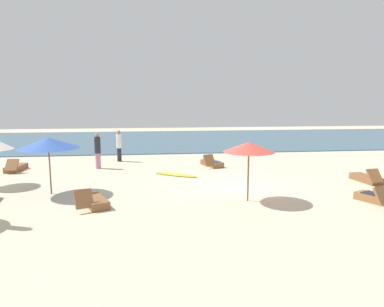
{
  "coord_description": "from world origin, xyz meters",
  "views": [
    {
      "loc": [
        -3.61,
        -14.11,
        3.69
      ],
      "look_at": [
        -1.69,
        2.23,
        1.1
      ],
      "focal_mm": 33.2,
      "sensor_mm": 36.0,
      "label": 1
    }
  ],
  "objects_px": {
    "umbrella_0": "(48,143)",
    "surfboard": "(176,175)",
    "umbrella_2": "(249,147)",
    "person_2": "(119,145)",
    "person_1": "(98,150)",
    "lounger_0": "(212,163)",
    "lounger_2": "(367,178)",
    "lounger_1": "(94,201)",
    "lounger_3": "(378,198)",
    "lounger_4": "(16,168)"
  },
  "relations": [
    {
      "from": "umbrella_2",
      "to": "lounger_1",
      "type": "bearing_deg",
      "value": -179.85
    },
    {
      "from": "lounger_2",
      "to": "person_2",
      "type": "distance_m",
      "value": 13.09
    },
    {
      "from": "person_1",
      "to": "lounger_1",
      "type": "bearing_deg",
      "value": -83.13
    },
    {
      "from": "umbrella_0",
      "to": "person_1",
      "type": "xyz_separation_m",
      "value": [
        1.09,
        4.95,
        -1.03
      ]
    },
    {
      "from": "lounger_2",
      "to": "lounger_3",
      "type": "height_order",
      "value": "lounger_3"
    },
    {
      "from": "surfboard",
      "to": "lounger_0",
      "type": "bearing_deg",
      "value": 44.08
    },
    {
      "from": "umbrella_2",
      "to": "surfboard",
      "type": "distance_m",
      "value": 5.47
    },
    {
      "from": "lounger_0",
      "to": "lounger_2",
      "type": "height_order",
      "value": "lounger_0"
    },
    {
      "from": "person_2",
      "to": "surfboard",
      "type": "height_order",
      "value": "person_2"
    },
    {
      "from": "lounger_0",
      "to": "lounger_3",
      "type": "bearing_deg",
      "value": -58.03
    },
    {
      "from": "lounger_1",
      "to": "lounger_3",
      "type": "distance_m",
      "value": 9.93
    },
    {
      "from": "surfboard",
      "to": "umbrella_0",
      "type": "bearing_deg",
      "value": -151.0
    },
    {
      "from": "umbrella_0",
      "to": "lounger_2",
      "type": "height_order",
      "value": "umbrella_0"
    },
    {
      "from": "umbrella_0",
      "to": "lounger_4",
      "type": "relative_size",
      "value": 1.32
    },
    {
      "from": "umbrella_0",
      "to": "lounger_1",
      "type": "bearing_deg",
      "value": -43.6
    },
    {
      "from": "umbrella_2",
      "to": "person_2",
      "type": "distance_m",
      "value": 10.28
    },
    {
      "from": "lounger_0",
      "to": "person_1",
      "type": "bearing_deg",
      "value": 178.94
    },
    {
      "from": "lounger_3",
      "to": "person_1",
      "type": "distance_m",
      "value": 13.14
    },
    {
      "from": "lounger_0",
      "to": "lounger_1",
      "type": "xyz_separation_m",
      "value": [
        -5.24,
        -6.65,
        -0.01
      ]
    },
    {
      "from": "umbrella_2",
      "to": "person_2",
      "type": "relative_size",
      "value": 1.18
    },
    {
      "from": "lounger_3",
      "to": "person_1",
      "type": "bearing_deg",
      "value": 144.73
    },
    {
      "from": "umbrella_2",
      "to": "lounger_1",
      "type": "xyz_separation_m",
      "value": [
        -5.4,
        -0.01,
        -1.79
      ]
    },
    {
      "from": "umbrella_2",
      "to": "lounger_3",
      "type": "bearing_deg",
      "value": -10.47
    },
    {
      "from": "lounger_0",
      "to": "lounger_4",
      "type": "relative_size",
      "value": 1.01
    },
    {
      "from": "lounger_0",
      "to": "person_2",
      "type": "distance_m",
      "value": 5.6
    },
    {
      "from": "surfboard",
      "to": "lounger_2",
      "type": "bearing_deg",
      "value": -16.06
    },
    {
      "from": "lounger_2",
      "to": "surfboard",
      "type": "bearing_deg",
      "value": 163.94
    },
    {
      "from": "umbrella_0",
      "to": "lounger_0",
      "type": "distance_m",
      "value": 8.81
    },
    {
      "from": "umbrella_2",
      "to": "lounger_0",
      "type": "height_order",
      "value": "umbrella_2"
    },
    {
      "from": "umbrella_0",
      "to": "umbrella_2",
      "type": "xyz_separation_m",
      "value": [
        7.31,
        -1.8,
        -0.03
      ]
    },
    {
      "from": "umbrella_0",
      "to": "surfboard",
      "type": "relative_size",
      "value": 1.04
    },
    {
      "from": "lounger_4",
      "to": "surfboard",
      "type": "distance_m",
      "value": 8.28
    },
    {
      "from": "person_1",
      "to": "person_2",
      "type": "relative_size",
      "value": 1.03
    },
    {
      "from": "lounger_3",
      "to": "lounger_4",
      "type": "relative_size",
      "value": 1.0
    },
    {
      "from": "lounger_3",
      "to": "person_1",
      "type": "height_order",
      "value": "person_1"
    },
    {
      "from": "lounger_2",
      "to": "surfboard",
      "type": "relative_size",
      "value": 0.79
    },
    {
      "from": "person_1",
      "to": "surfboard",
      "type": "xyz_separation_m",
      "value": [
        3.94,
        -2.16,
        -0.93
      ]
    },
    {
      "from": "person_2",
      "to": "surfboard",
      "type": "xyz_separation_m",
      "value": [
        3.01,
        -4.18,
        -0.91
      ]
    },
    {
      "from": "lounger_3",
      "to": "person_2",
      "type": "relative_size",
      "value": 0.95
    },
    {
      "from": "lounger_4",
      "to": "surfboard",
      "type": "relative_size",
      "value": 0.78
    },
    {
      "from": "umbrella_2",
      "to": "surfboard",
      "type": "bearing_deg",
      "value": 116.4
    },
    {
      "from": "lounger_3",
      "to": "lounger_4",
      "type": "xyz_separation_m",
      "value": [
        -14.8,
        7.41,
        -0.01
      ]
    },
    {
      "from": "lounger_2",
      "to": "person_1",
      "type": "height_order",
      "value": "person_1"
    },
    {
      "from": "lounger_1",
      "to": "umbrella_0",
      "type": "bearing_deg",
      "value": 136.4
    },
    {
      "from": "lounger_3",
      "to": "lounger_2",
      "type": "bearing_deg",
      "value": 63.37
    },
    {
      "from": "lounger_3",
      "to": "person_1",
      "type": "relative_size",
      "value": 0.92
    },
    {
      "from": "umbrella_0",
      "to": "person_1",
      "type": "relative_size",
      "value": 1.22
    },
    {
      "from": "lounger_1",
      "to": "lounger_2",
      "type": "distance_m",
      "value": 11.63
    },
    {
      "from": "lounger_1",
      "to": "lounger_4",
      "type": "height_order",
      "value": "lounger_1"
    },
    {
      "from": "umbrella_2",
      "to": "lounger_4",
      "type": "height_order",
      "value": "umbrella_2"
    }
  ]
}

